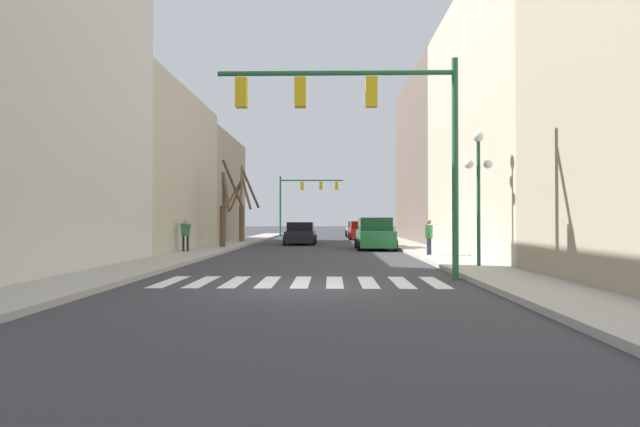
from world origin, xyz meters
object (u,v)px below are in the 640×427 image
(traffic_signal_far, at_px, (304,192))
(car_at_intersection, at_px, (361,231))
(traffic_signal_near, at_px, (366,115))
(car_parked_right_mid, at_px, (356,230))
(street_tree_right_near, at_px, (243,207))
(street_tree_right_far, at_px, (225,209))
(pedestrian_on_left_sidewalk, at_px, (186,232))
(car_parked_left_far, at_px, (301,234))
(car_parked_right_near, at_px, (375,235))
(street_lamp_right_corner, at_px, (478,171))
(pedestrian_crossing_street, at_px, (429,234))

(traffic_signal_far, bearing_deg, car_at_intersection, -54.52)
(traffic_signal_near, xyz_separation_m, car_at_intersection, (1.59, 28.79, -3.91))
(car_parked_right_mid, bearing_deg, street_tree_right_near, 147.71)
(car_parked_right_mid, height_order, street_tree_right_far, street_tree_right_far)
(car_parked_right_mid, height_order, pedestrian_on_left_sidewalk, pedestrian_on_left_sidewalk)
(car_parked_left_far, height_order, car_parked_right_near, car_parked_right_near)
(car_parked_left_far, bearing_deg, street_lamp_right_corner, 21.87)
(car_parked_right_mid, distance_m, street_tree_right_near, 16.87)
(car_parked_left_far, bearing_deg, street_tree_right_near, -110.44)
(traffic_signal_near, distance_m, pedestrian_on_left_sidewalk, 13.52)
(car_parked_right_mid, distance_m, pedestrian_crossing_street, 28.18)
(street_lamp_right_corner, distance_m, car_parked_right_near, 12.27)
(car_at_intersection, height_order, street_tree_right_far, street_tree_right_far)
(car_parked_left_far, height_order, car_parked_right_mid, car_parked_left_far)
(pedestrian_on_left_sidewalk, relative_size, pedestrian_crossing_street, 1.04)
(traffic_signal_far, distance_m, street_tree_right_near, 14.92)
(traffic_signal_far, height_order, car_at_intersection, traffic_signal_far)
(traffic_signal_near, height_order, street_tree_right_far, traffic_signal_near)
(car_parked_right_near, bearing_deg, car_parked_left_far, 38.53)
(pedestrian_on_left_sidewalk, relative_size, street_tree_right_near, 0.29)
(street_lamp_right_corner, height_order, pedestrian_crossing_street, street_lamp_right_corner)
(car_at_intersection, xyz_separation_m, car_parked_left_far, (-4.67, -8.49, -0.01))
(car_parked_right_mid, xyz_separation_m, street_tree_right_near, (-8.95, -14.17, 1.94))
(car_at_intersection, relative_size, street_tree_right_near, 0.75)
(traffic_signal_near, xyz_separation_m, pedestrian_crossing_street, (3.33, 7.95, -3.58))
(street_lamp_right_corner, height_order, pedestrian_on_left_sidewalk, street_lamp_right_corner)
(street_tree_right_far, bearing_deg, street_lamp_right_corner, -46.30)
(street_lamp_right_corner, height_order, street_tree_right_far, street_tree_right_far)
(street_lamp_right_corner, bearing_deg, car_parked_right_near, 101.68)
(traffic_signal_near, xyz_separation_m, traffic_signal_far, (-3.73, 36.25, -0.13))
(traffic_signal_far, relative_size, street_tree_right_far, 1.28)
(car_parked_right_mid, bearing_deg, car_parked_left_far, 163.59)
(street_lamp_right_corner, relative_size, car_at_intersection, 1.09)
(street_lamp_right_corner, xyz_separation_m, car_parked_left_far, (-7.05, 17.56, -2.61))
(car_parked_left_far, distance_m, pedestrian_crossing_street, 13.92)
(car_parked_right_mid, relative_size, pedestrian_on_left_sidewalk, 2.64)
(traffic_signal_near, height_order, car_at_intersection, traffic_signal_near)
(pedestrian_on_left_sidewalk, bearing_deg, car_parked_left_far, -91.71)
(car_parked_right_mid, bearing_deg, traffic_signal_near, 177.51)
(car_at_intersection, distance_m, pedestrian_on_left_sidewalk, 20.97)
(street_tree_right_far, bearing_deg, traffic_signal_near, -63.72)
(car_at_intersection, bearing_deg, traffic_signal_far, 35.48)
(car_at_intersection, relative_size, car_parked_right_near, 0.93)
(traffic_signal_near, bearing_deg, street_tree_right_far, 116.28)
(street_tree_right_near, bearing_deg, car_at_intersection, 37.50)
(traffic_signal_near, xyz_separation_m, car_parked_left_far, (-3.08, 20.30, -3.92))
(traffic_signal_near, distance_m, car_parked_right_mid, 36.32)
(car_parked_right_near, relative_size, pedestrian_on_left_sidewalk, 2.77)
(street_lamp_right_corner, xyz_separation_m, street_tree_right_far, (-11.02, 11.53, -1.04))
(traffic_signal_far, height_order, car_parked_right_mid, traffic_signal_far)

